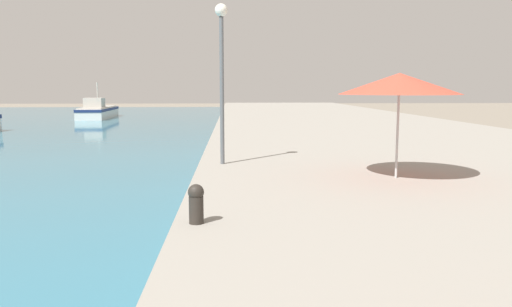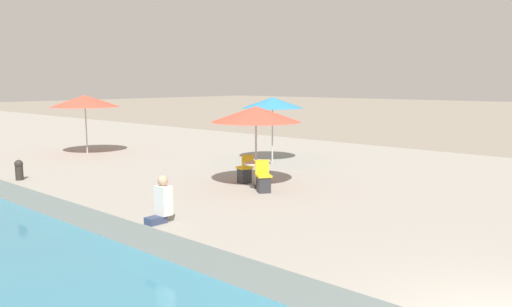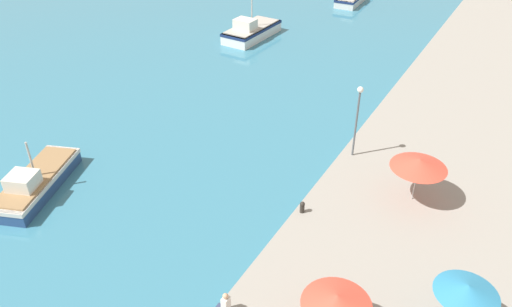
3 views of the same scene
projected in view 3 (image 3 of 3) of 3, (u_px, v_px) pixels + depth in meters
The scene contains 10 objects.
water_basin at pixel (152, 20), 53.99m from camera, with size 56.00×90.00×0.04m.
quay_promenade at pixel (512, 90), 38.71m from camera, with size 16.00×90.00×0.66m.
fishing_boat_near at pixel (36, 182), 28.08m from camera, with size 4.28×6.78×3.17m.
fishing_boat_mid at pixel (251, 30), 48.96m from camera, with size 3.15×6.88×3.78m.
cafe_umbrella_pink at pixel (337, 300), 18.27m from camera, with size 2.67×2.67×2.41m.
cafe_umbrella_white at pixel (467, 290), 18.49m from camera, with size 2.43×2.43×2.54m.
cafe_umbrella_striped at pixel (419, 163), 25.53m from camera, with size 2.93×2.93×2.56m.
person_at_quay at pixel (225, 303), 20.27m from camera, with size 0.57×0.36×1.06m.
mooring_bollard at pixel (302, 207), 25.67m from camera, with size 0.26×0.26×0.65m.
lamppost at pixel (358, 110), 28.74m from camera, with size 0.36×0.36×4.56m.
Camera 3 is at (8.36, -3.38, 17.28)m, focal length 35.00 mm.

